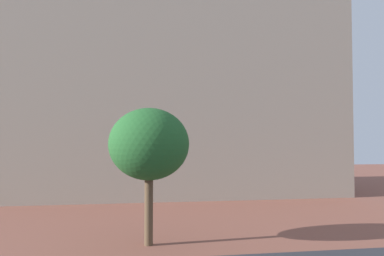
% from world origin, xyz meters
% --- Properties ---
extents(landmark_building, '(27.55, 14.07, 32.62)m').
position_xyz_m(landmark_building, '(0.57, 31.66, 9.31)').
color(landmark_building, '#B2A893').
rests_on(landmark_building, ground_plane).
extents(tree_curb_far, '(3.14, 3.14, 5.33)m').
position_xyz_m(tree_curb_far, '(-1.45, 13.49, 3.89)').
color(tree_curb_far, brown).
rests_on(tree_curb_far, ground_plane).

